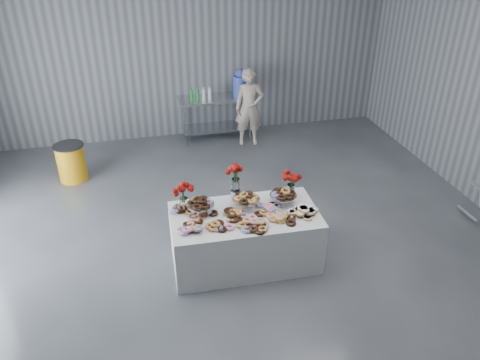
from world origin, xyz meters
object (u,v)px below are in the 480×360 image
object	(u,v)px
prep_table	(216,111)
water_jug	(240,83)
display_table	(245,238)
trash_barrel	(71,162)
person	(249,107)

from	to	relation	value
prep_table	water_jug	size ratio (longest dim) A/B	2.71
prep_table	water_jug	bearing A→B (deg)	-0.00
prep_table	water_jug	xyz separation A→B (m)	(0.50, -0.00, 0.53)
display_table	prep_table	distance (m)	4.01
water_jug	trash_barrel	bearing A→B (deg)	-161.21
water_jug	trash_barrel	size ratio (longest dim) A/B	0.83
display_table	trash_barrel	world-z (taller)	display_table
display_table	person	world-z (taller)	person
display_table	trash_barrel	bearing A→B (deg)	130.00
trash_barrel	display_table	bearing A→B (deg)	-50.00
display_table	prep_table	xyz separation A→B (m)	(0.38, 3.98, 0.24)
prep_table	person	world-z (taller)	person
trash_barrel	water_jug	bearing A→B (deg)	18.79
water_jug	trash_barrel	xyz separation A→B (m)	(-3.29, -1.12, -0.81)
water_jug	person	bearing A→B (deg)	-74.18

